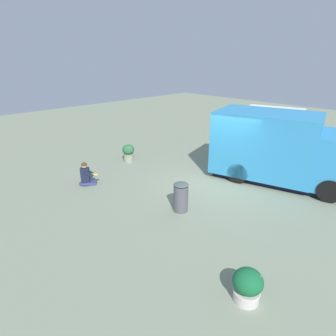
# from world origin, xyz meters

# --- Properties ---
(ground_plane) EXTENTS (40.00, 40.00, 0.00)m
(ground_plane) POSITION_xyz_m (0.00, 0.00, 0.00)
(ground_plane) COLOR gray
(food_truck) EXTENTS (3.49, 5.61, 2.58)m
(food_truck) POSITION_xyz_m (-1.77, 1.56, 1.23)
(food_truck) COLOR #2E89C4
(food_truck) RESTS_ON ground_plane
(person_customer) EXTENTS (0.74, 0.69, 0.88)m
(person_customer) POSITION_xyz_m (3.74, -3.27, 0.34)
(person_customer) COLOR navy
(person_customer) RESTS_ON ground_plane
(planter_flowering_near) EXTENTS (0.59, 0.59, 0.72)m
(planter_flowering_near) POSITION_xyz_m (4.25, 3.81, 0.37)
(planter_flowering_near) COLOR beige
(planter_flowering_near) RESTS_ON ground_plane
(planter_flowering_far) EXTENTS (0.54, 0.54, 0.79)m
(planter_flowering_far) POSITION_xyz_m (1.10, -4.19, 0.43)
(planter_flowering_far) COLOR gray
(planter_flowering_far) RESTS_ON ground_plane
(trash_bin) EXTENTS (0.46, 0.46, 0.94)m
(trash_bin) POSITION_xyz_m (2.63, 0.51, 0.47)
(trash_bin) COLOR #514F57
(trash_bin) RESTS_ON ground_plane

